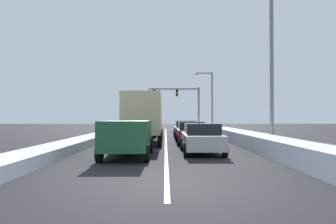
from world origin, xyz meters
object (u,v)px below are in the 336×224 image
(sedan_maroon_right_lane_second, at_px, (191,133))
(sedan_navy_right_lane_third, at_px, (185,129))
(suv_tan_center_lane_third, at_px, (145,126))
(street_lamp_right_mid, at_px, (209,95))
(traffic_light_gantry, at_px, (183,99))
(box_truck_center_lane_second, at_px, (144,116))
(suv_green_center_lane_nearest, at_px, (128,135))
(street_lamp_right_near, at_px, (266,54))
(sedan_silver_right_lane_nearest, at_px, (202,138))

(sedan_maroon_right_lane_second, distance_m, sedan_navy_right_lane_third, 6.14)
(suv_tan_center_lane_third, bearing_deg, street_lamp_right_mid, 58.34)
(street_lamp_right_mid, bearing_deg, traffic_light_gantry, 118.06)
(suv_tan_center_lane_third, height_order, street_lamp_right_mid, street_lamp_right_mid)
(sedan_maroon_right_lane_second, relative_size, box_truck_center_lane_second, 0.62)
(suv_green_center_lane_nearest, distance_m, traffic_light_gantry, 33.22)
(suv_tan_center_lane_third, relative_size, street_lamp_right_mid, 0.64)
(sedan_maroon_right_lane_second, bearing_deg, traffic_light_gantry, 88.05)
(box_truck_center_lane_second, bearing_deg, traffic_light_gantry, 80.95)
(sedan_navy_right_lane_third, distance_m, box_truck_center_lane_second, 7.01)
(sedan_maroon_right_lane_second, height_order, street_lamp_right_mid, street_lamp_right_mid)
(sedan_navy_right_lane_third, height_order, suv_green_center_lane_nearest, suv_green_center_lane_nearest)
(suv_tan_center_lane_third, bearing_deg, suv_green_center_lane_nearest, -89.49)
(traffic_light_gantry, bearing_deg, street_lamp_right_mid, -61.94)
(sedan_maroon_right_lane_second, distance_m, box_truck_center_lane_second, 3.40)
(sedan_navy_right_lane_third, bearing_deg, street_lamp_right_near, -67.10)
(suv_tan_center_lane_third, bearing_deg, street_lamp_right_near, -55.14)
(sedan_silver_right_lane_nearest, bearing_deg, street_lamp_right_mid, 81.37)
(sedan_silver_right_lane_nearest, relative_size, sedan_navy_right_lane_third, 1.00)
(traffic_light_gantry, relative_size, street_lamp_right_mid, 0.98)
(sedan_maroon_right_lane_second, bearing_deg, street_lamp_right_mid, 78.67)
(suv_green_center_lane_nearest, xyz_separation_m, traffic_light_gantry, (4.33, 32.75, 3.48))
(box_truck_center_lane_second, height_order, suv_tan_center_lane_third, box_truck_center_lane_second)
(suv_green_center_lane_nearest, xyz_separation_m, street_lamp_right_near, (7.54, 3.68, 4.46))
(sedan_silver_right_lane_nearest, height_order, street_lamp_right_mid, street_lamp_right_mid)
(box_truck_center_lane_second, distance_m, traffic_light_gantry, 26.03)
(sedan_navy_right_lane_third, height_order, traffic_light_gantry, traffic_light_gantry)
(sedan_navy_right_lane_third, bearing_deg, suv_green_center_lane_nearest, -104.65)
(sedan_maroon_right_lane_second, bearing_deg, suv_green_center_lane_nearest, -115.84)
(sedan_silver_right_lane_nearest, relative_size, suv_tan_center_lane_third, 0.92)
(suv_tan_center_lane_third, xyz_separation_m, traffic_light_gantry, (4.47, 18.06, 3.48))
(suv_green_center_lane_nearest, relative_size, traffic_light_gantry, 0.65)
(sedan_navy_right_lane_third, distance_m, traffic_light_gantry, 19.83)
(sedan_navy_right_lane_third, height_order, street_lamp_right_near, street_lamp_right_near)
(sedan_silver_right_lane_nearest, height_order, suv_green_center_lane_nearest, suv_green_center_lane_nearest)
(sedan_silver_right_lane_nearest, xyz_separation_m, street_lamp_right_mid, (3.86, 25.47, 3.86))
(suv_green_center_lane_nearest, bearing_deg, sedan_silver_right_lane_nearest, 22.54)
(suv_green_center_lane_nearest, bearing_deg, street_lamp_right_near, 26.04)
(traffic_light_gantry, bearing_deg, sedan_navy_right_lane_third, -92.53)
(sedan_maroon_right_lane_second, xyz_separation_m, street_lamp_right_near, (4.07, -3.47, 4.71))
(sedan_maroon_right_lane_second, relative_size, suv_tan_center_lane_third, 0.92)
(traffic_light_gantry, distance_m, street_lamp_right_near, 29.26)
(box_truck_center_lane_second, distance_m, street_lamp_right_near, 8.82)
(suv_tan_center_lane_third, height_order, street_lamp_right_near, street_lamp_right_near)
(suv_tan_center_lane_third, relative_size, street_lamp_right_near, 0.53)
(suv_tan_center_lane_third, height_order, traffic_light_gantry, traffic_light_gantry)
(suv_tan_center_lane_third, distance_m, street_lamp_right_near, 14.13)
(street_lamp_right_near, height_order, street_lamp_right_mid, street_lamp_right_near)
(sedan_silver_right_lane_nearest, bearing_deg, sedan_maroon_right_lane_second, 91.01)
(sedan_maroon_right_lane_second, relative_size, street_lamp_right_near, 0.48)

